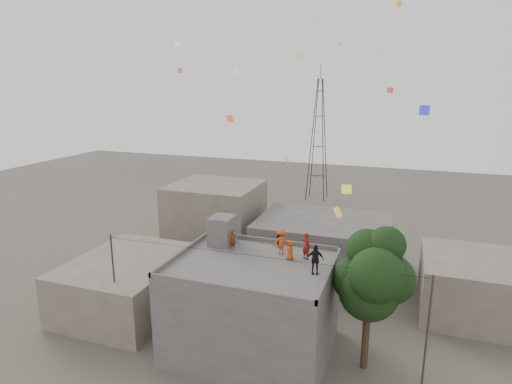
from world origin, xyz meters
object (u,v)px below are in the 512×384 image
stair_head_box (222,230)px  transmission_tower (318,140)px  person_red_adult (306,246)px  tree (373,277)px  person_dark_adult (315,259)px

stair_head_box → transmission_tower: 37.46m
transmission_tower → person_red_adult: 38.84m
tree → person_dark_adult: 3.53m
transmission_tower → person_red_adult: size_ratio=11.21×
stair_head_box → transmission_tower: bearing=91.2°
stair_head_box → person_dark_adult: bearing=-20.7°
stair_head_box → person_red_adult: size_ratio=1.12×
stair_head_box → person_red_adult: (6.24, -0.74, -0.11)m
tree → stair_head_box: bearing=169.3°
transmission_tower → person_red_adult: bearing=-79.5°
person_red_adult → person_dark_adult: 2.22m
tree → person_red_adult: tree is taller
person_red_adult → person_dark_adult: size_ratio=0.99×
transmission_tower → person_red_adult: transmission_tower is taller
stair_head_box → transmission_tower: transmission_tower is taller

